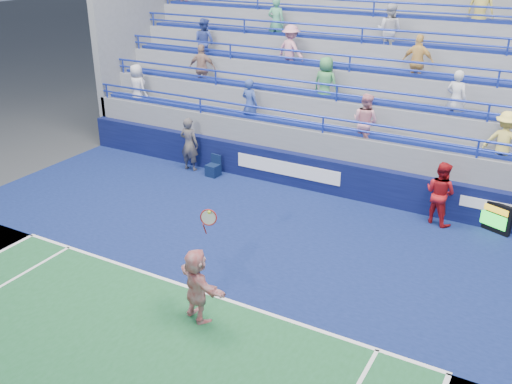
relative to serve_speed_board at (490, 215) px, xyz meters
The scene contains 8 objects.
ground 8.17m from the serve_speed_board, 128.97° to the right, with size 120.00×120.00×0.00m, color #333538.
sponsor_wall 5.13m from the serve_speed_board, behind, with size 18.00×0.32×1.10m.
bleacher_stand 6.56m from the serve_speed_board, 142.58° to the left, with size 18.00×5.60×6.13m.
serve_speed_board is the anchor object (origin of this frame).
judge_chair 8.67m from the serve_speed_board, behind, with size 0.44×0.44×0.72m.
tennis_player 8.54m from the serve_speed_board, 122.88° to the right, with size 1.57×1.04×2.61m.
line_judge 9.68m from the serve_speed_board, behind, with size 0.67×0.44×1.85m, color #131635.
ball_girl 1.44m from the serve_speed_board, 168.78° to the right, with size 0.88×0.68×1.81m, color #A81318.
Camera 1 is at (6.35, -8.82, 7.25)m, focal length 40.00 mm.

